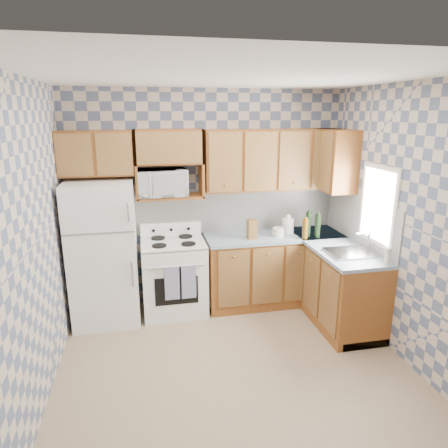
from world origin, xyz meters
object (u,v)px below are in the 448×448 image
(electric_kettle, at_px, (288,226))
(refrigerator, at_px, (104,253))
(stove_body, at_px, (174,277))
(microwave, at_px, (162,182))

(electric_kettle, bearing_deg, refrigerator, -178.02)
(stove_body, xyz_separation_m, electric_kettle, (1.48, 0.05, 0.57))
(refrigerator, relative_size, electric_kettle, 8.73)
(electric_kettle, bearing_deg, microwave, 175.86)
(microwave, distance_m, electric_kettle, 1.69)
(refrigerator, xyz_separation_m, stove_body, (0.80, 0.03, -0.39))
(refrigerator, xyz_separation_m, microwave, (0.71, 0.19, 0.77))
(refrigerator, distance_m, microwave, 1.06)
(refrigerator, height_order, electric_kettle, refrigerator)
(stove_body, xyz_separation_m, microwave, (-0.10, 0.17, 1.16))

